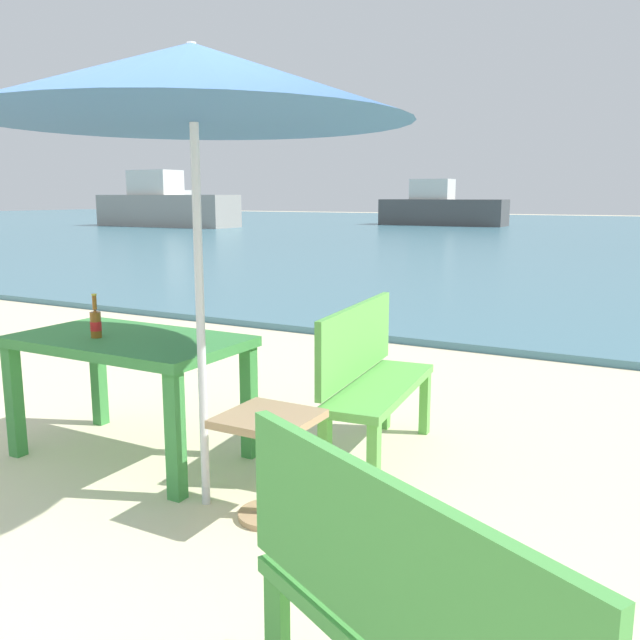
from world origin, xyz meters
name	(u,v)px	position (x,y,z in m)	size (l,w,h in m)	color
ground_plane	(50,578)	(0.00, 0.00, 0.00)	(120.00, 120.00, 0.00)	beige
sea_water	(631,233)	(0.00, 30.00, 0.04)	(120.00, 50.00, 0.08)	teal
picnic_table_green	(129,354)	(-0.67, 1.20, 0.65)	(1.40, 0.80, 0.76)	#3D8C42
beer_bottle_amber	(96,322)	(-0.82, 1.09, 0.85)	(0.07, 0.07, 0.26)	brown
patio_umbrella	(193,83)	(0.14, 0.89, 2.12)	(2.10, 2.10, 2.30)	silver
side_table_wood	(269,451)	(0.52, 0.91, 0.35)	(0.44, 0.44, 0.54)	tan
bench_green_left	(370,372)	(0.62, 1.88, 0.54)	(0.48, 1.23, 0.95)	#60B24C
bench_green_right	(412,623)	(1.73, -0.29, 0.54)	(1.23, 0.87, 0.95)	#4C9E47
boat_sailboat	(165,206)	(-21.13, 24.74, 1.08)	(7.67, 2.09, 2.79)	gray
boat_barge	(184,208)	(-29.31, 35.93, 0.77)	(5.26, 1.43, 1.91)	#4C4C4C
boat_fishing_trawler	(441,209)	(-9.34, 32.65, 0.94)	(6.54, 1.78, 2.38)	#4C4C4C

